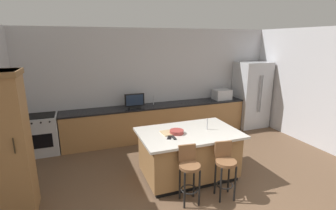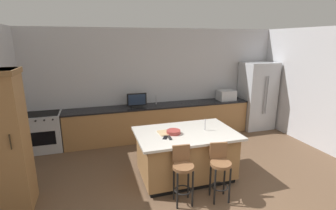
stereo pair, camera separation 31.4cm
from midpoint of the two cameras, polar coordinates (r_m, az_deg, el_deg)
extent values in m
cube|color=#BCBCC1|center=(6.85, -0.78, 5.13)|extent=(7.24, 0.12, 2.86)
cube|color=#BCBCC1|center=(7.04, 32.38, 3.09)|extent=(0.12, 4.41, 2.86)
cube|color=#9E7042|center=(6.73, -0.30, -3.85)|extent=(4.88, 0.60, 0.86)
cube|color=black|center=(6.60, -0.31, -0.15)|extent=(4.90, 0.62, 0.04)
cube|color=black|center=(5.04, 5.81, -15.44)|extent=(1.61, 0.97, 0.09)
cube|color=#9E7042|center=(4.84, 5.95, -11.00)|extent=(1.69, 1.05, 0.78)
cube|color=beige|center=(4.68, 6.08, -6.46)|extent=(1.85, 1.21, 0.04)
cube|color=#B7BABF|center=(7.85, 20.68, 1.98)|extent=(0.91, 0.73, 1.94)
cylinder|color=gray|center=(7.50, 22.31, 2.04)|extent=(0.02, 0.02, 1.07)
cylinder|color=gray|center=(7.55, 22.78, 2.07)|extent=(0.02, 0.02, 1.07)
cube|color=#B7BABF|center=(6.55, -25.14, -5.66)|extent=(0.79, 0.60, 0.90)
cube|color=black|center=(6.28, -25.45, -6.98)|extent=(0.56, 0.01, 0.32)
cube|color=black|center=(6.41, -25.58, -1.81)|extent=(0.72, 0.50, 0.02)
cylinder|color=black|center=(6.18, -28.30, -3.39)|extent=(0.04, 0.03, 0.04)
cylinder|color=black|center=(6.15, -26.71, -3.29)|extent=(0.04, 0.03, 0.04)
cylinder|color=black|center=(6.12, -25.10, -3.18)|extent=(0.04, 0.03, 0.04)
cylinder|color=black|center=(6.10, -23.48, -3.07)|extent=(0.04, 0.03, 0.04)
cube|color=#9E7042|center=(4.38, -31.90, -7.39)|extent=(0.65, 0.54, 2.17)
cylinder|color=#332819|center=(4.03, -30.43, -7.32)|extent=(0.02, 0.02, 0.22)
cube|color=#B7BABF|center=(7.34, 14.34, 2.19)|extent=(0.48, 0.36, 0.28)
cube|color=black|center=(6.39, -5.69, -0.32)|extent=(0.30, 0.16, 0.05)
cube|color=black|center=(6.35, -5.73, 1.26)|extent=(0.50, 0.05, 0.31)
cube|color=#1E2D47|center=(6.32, -5.68, 1.21)|extent=(0.44, 0.01, 0.27)
cylinder|color=#B2B2B7|center=(6.63, -1.38, 1.15)|extent=(0.02, 0.02, 0.24)
cylinder|color=#B2B2B7|center=(4.79, 10.32, -4.44)|extent=(0.02, 0.02, 0.22)
cylinder|color=brown|center=(4.03, 5.81, -13.92)|extent=(0.34, 0.34, 0.05)
cube|color=brown|center=(4.09, 5.24, -10.91)|extent=(0.29, 0.06, 0.28)
cylinder|color=black|center=(4.07, 4.49, -19.04)|extent=(0.03, 0.03, 0.62)
cylinder|color=black|center=(4.14, 7.92, -18.55)|extent=(0.03, 0.03, 0.62)
cylinder|color=black|center=(4.27, 3.54, -17.28)|extent=(0.03, 0.03, 0.62)
cylinder|color=black|center=(4.33, 6.81, -16.85)|extent=(0.03, 0.03, 0.62)
torus|color=black|center=(4.24, 5.66, -18.77)|extent=(0.28, 0.28, 0.02)
cylinder|color=brown|center=(4.22, 14.11, -12.94)|extent=(0.34, 0.34, 0.05)
cube|color=brown|center=(4.28, 13.52, -10.08)|extent=(0.29, 0.08, 0.28)
cylinder|color=black|center=(4.25, 12.83, -17.85)|extent=(0.03, 0.03, 0.62)
cylinder|color=black|center=(4.33, 16.02, -17.38)|extent=(0.03, 0.03, 0.62)
cylinder|color=black|center=(4.45, 11.72, -16.22)|extent=(0.03, 0.03, 0.62)
cylinder|color=black|center=(4.53, 14.76, -15.82)|extent=(0.03, 0.03, 0.62)
torus|color=black|center=(4.43, 13.77, -17.63)|extent=(0.28, 0.28, 0.02)
cylinder|color=#993833|center=(4.57, 3.24, -6.18)|extent=(0.25, 0.25, 0.07)
cube|color=black|center=(4.39, 1.45, -7.47)|extent=(0.13, 0.17, 0.01)
cube|color=black|center=(4.37, 2.46, -7.49)|extent=(0.05, 0.17, 0.02)
cube|color=tan|center=(4.60, 1.71, -6.32)|extent=(0.32, 0.29, 0.02)
camera|label=1|loc=(0.16, -88.35, 0.43)|focal=26.72mm
camera|label=2|loc=(0.16, 91.65, -0.43)|focal=26.72mm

